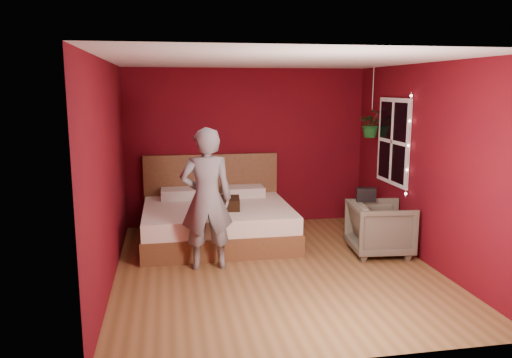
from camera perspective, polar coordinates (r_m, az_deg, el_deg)
name	(u,v)px	position (r m, az deg, el deg)	size (l,w,h in m)	color
floor	(275,268)	(6.50, 2.21, -10.15)	(4.50, 4.50, 0.00)	olive
room_walls	(276,138)	(6.12, 2.32, 4.74)	(4.04, 4.54, 2.62)	#5C090F
window	(393,142)	(7.63, 15.40, 4.15)	(0.05, 0.97, 1.27)	white
fairy_lights	(408,146)	(7.15, 17.02, 3.67)	(0.04, 0.04, 1.45)	silver
bed	(217,219)	(7.61, -4.53, -4.63)	(2.19, 1.86, 1.21)	brown
person	(207,199)	(6.30, -5.67, -2.30)	(0.66, 0.43, 1.81)	gray
armchair	(380,228)	(7.13, 14.01, -5.49)	(0.78, 0.81, 0.73)	#5C5748
handbag	(366,194)	(7.07, 12.45, -1.73)	(0.26, 0.13, 0.19)	black
throw_pillow	(224,203)	(7.26, -3.69, -2.78)	(0.45, 0.45, 0.16)	black
hanging_plant	(372,124)	(8.13, 13.07, 6.19)	(0.47, 0.43, 1.10)	silver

